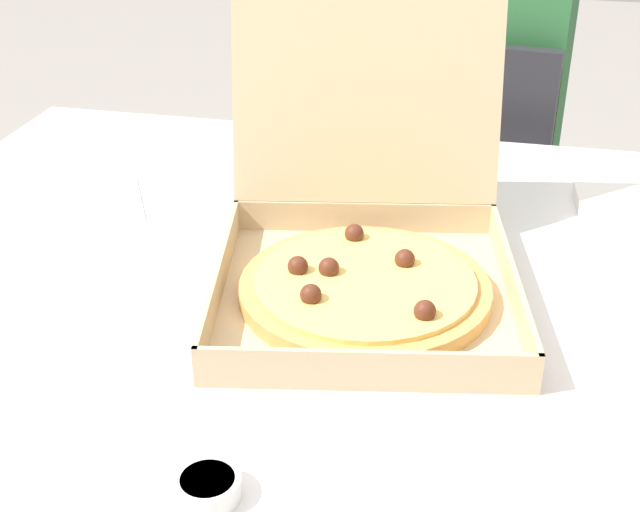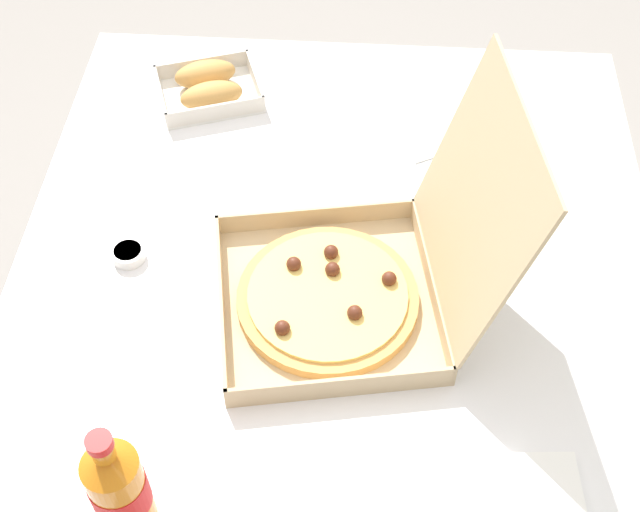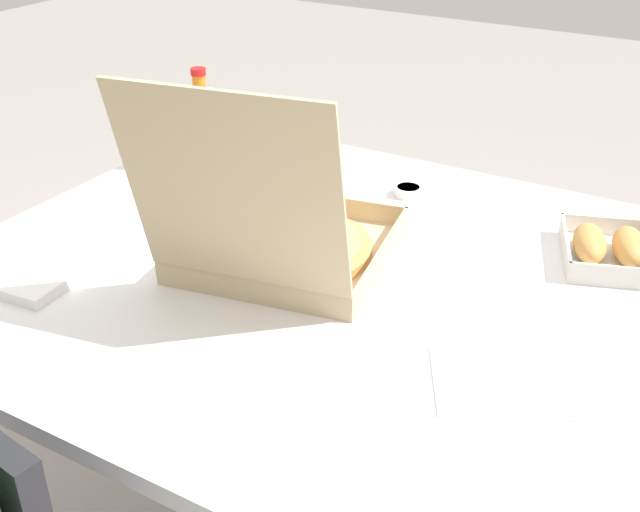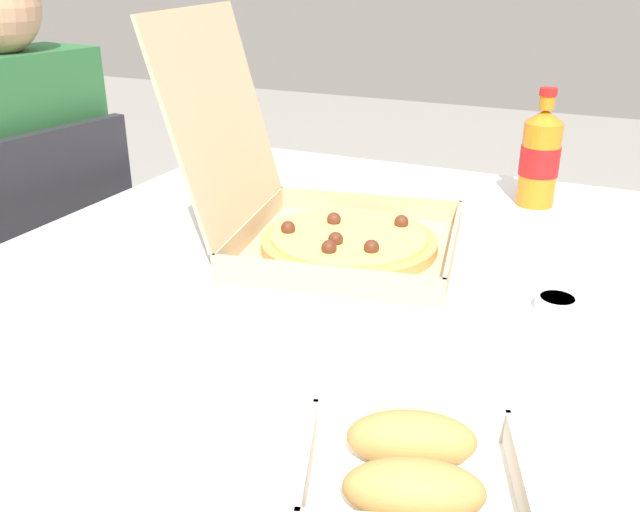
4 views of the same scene
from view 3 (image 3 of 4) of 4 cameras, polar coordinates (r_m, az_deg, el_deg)
name	(u,v)px [view 3 (image 3 of 4)]	position (r m, az deg, el deg)	size (l,w,h in m)	color
dining_table	(320,300)	(1.39, -0.04, -3.16)	(1.22, 1.07, 0.70)	white
pizza_box_open	(281,239)	(1.34, -2.82, 1.24)	(0.41, 0.48, 0.37)	tan
bread_side_box	(609,247)	(1.45, 20.04, 0.59)	(0.20, 0.23, 0.06)	white
cola_bottle	(202,128)	(1.73, -8.45, 9.07)	(0.07, 0.07, 0.22)	orange
paper_menu	(511,383)	(1.12, 13.57, -8.88)	(0.21, 0.15, 0.00)	white
napkin_pile	(35,283)	(1.38, -19.82, -1.82)	(0.11, 0.11, 0.02)	white
dipping_sauce_cup	(408,191)	(1.63, 6.35, 4.69)	(0.06, 0.06, 0.02)	white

